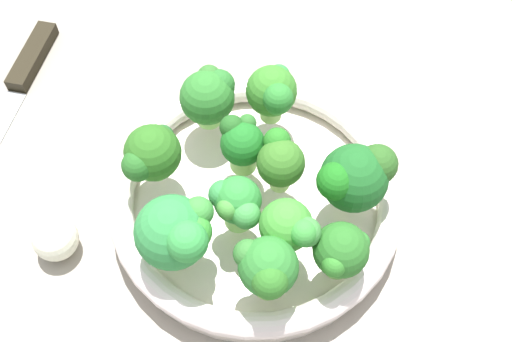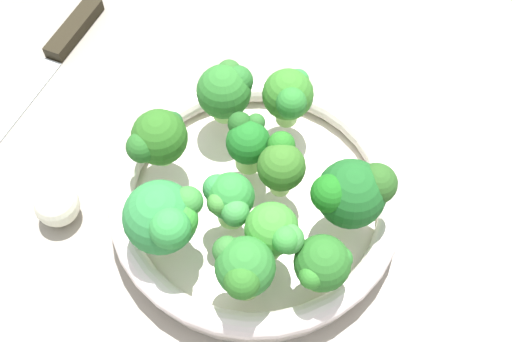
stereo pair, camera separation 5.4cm
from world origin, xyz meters
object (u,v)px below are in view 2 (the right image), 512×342
(bowl, at_px, (256,199))
(broccoli_floret_6, at_px, (243,269))
(broccoli_floret_0, at_px, (158,138))
(garlic_bulb, at_px, (57,205))
(broccoli_floret_8, at_px, (229,199))
(broccoli_floret_7, at_px, (289,97))
(broccoli_floret_3, at_px, (354,192))
(broccoli_floret_4, at_px, (281,163))
(knife, at_px, (51,58))
(broccoli_floret_5, at_px, (227,89))
(broccoli_floret_10, at_px, (248,141))
(broccoli_floret_2, at_px, (165,218))
(broccoli_floret_9, at_px, (322,265))
(broccoli_floret_1, at_px, (276,233))

(bowl, bearing_deg, broccoli_floret_6, 42.53)
(broccoli_floret_0, distance_m, garlic_bulb, 0.12)
(bowl, xyz_separation_m, broccoli_floret_8, (0.04, 0.01, 0.06))
(broccoli_floret_7, bearing_deg, broccoli_floret_3, 74.45)
(broccoli_floret_4, distance_m, knife, 0.33)
(broccoli_floret_5, distance_m, broccoli_floret_10, 0.06)
(broccoli_floret_2, relative_size, broccoli_floret_3, 1.02)
(broccoli_floret_0, xyz_separation_m, broccoli_floret_10, (-0.06, 0.06, -0.00))
(broccoli_floret_6, xyz_separation_m, garlic_bulb, (0.07, -0.19, -0.06))
(bowl, bearing_deg, broccoli_floret_10, -117.37)
(broccoli_floret_3, distance_m, knife, 0.40)
(knife, bearing_deg, broccoli_floret_4, 101.73)
(knife, bearing_deg, garlic_bulb, 61.22)
(bowl, xyz_separation_m, broccoli_floret_2, (0.09, -0.01, 0.06))
(bowl, height_order, broccoli_floret_6, broccoli_floret_6)
(broccoli_floret_0, relative_size, knife, 0.24)
(broccoli_floret_10, height_order, knife, broccoli_floret_10)
(broccoli_floret_6, bearing_deg, broccoli_floret_8, -120.40)
(broccoli_floret_8, bearing_deg, bowl, -167.70)
(broccoli_floret_6, xyz_separation_m, broccoli_floret_7, (-0.15, -0.10, -0.00))
(bowl, relative_size, broccoli_floret_0, 4.51)
(broccoli_floret_8, bearing_deg, broccoli_floret_3, 140.11)
(broccoli_floret_2, distance_m, knife, 0.30)
(broccoli_floret_9, bearing_deg, broccoli_floret_1, -73.56)
(broccoli_floret_3, relative_size, broccoli_floret_6, 1.07)
(broccoli_floret_3, height_order, broccoli_floret_6, broccoli_floret_3)
(broccoli_floret_10, bearing_deg, broccoli_floret_7, -170.74)
(broccoli_floret_6, distance_m, broccoli_floret_10, 0.13)
(broccoli_floret_8, relative_size, broccoli_floret_10, 1.02)
(broccoli_floret_2, distance_m, broccoli_floret_3, 0.16)
(broccoli_floret_1, bearing_deg, broccoli_floret_7, -137.65)
(broccoli_floret_3, height_order, knife, broccoli_floret_3)
(bowl, bearing_deg, broccoli_floret_4, 148.09)
(broccoli_floret_2, xyz_separation_m, broccoli_floret_7, (-0.17, -0.03, -0.00))
(bowl, height_order, broccoli_floret_0, broccoli_floret_0)
(broccoli_floret_9, distance_m, knife, 0.41)
(broccoli_floret_6, relative_size, broccoli_floret_10, 1.18)
(broccoli_floret_3, xyz_separation_m, broccoli_floret_5, (0.00, -0.16, -0.01))
(broccoli_floret_2, distance_m, broccoli_floret_4, 0.11)
(broccoli_floret_8, bearing_deg, broccoli_floret_5, -129.27)
(bowl, height_order, broccoli_floret_2, broccoli_floret_2)
(broccoli_floret_5, xyz_separation_m, knife, (0.08, -0.22, -0.07))
(broccoli_floret_1, distance_m, broccoli_floret_3, 0.08)
(broccoli_floret_0, height_order, garlic_bulb, broccoli_floret_0)
(broccoli_floret_7, distance_m, garlic_bulb, 0.24)
(broccoli_floret_3, relative_size, broccoli_floret_10, 1.26)
(broccoli_floret_0, bearing_deg, bowl, 118.40)
(broccoli_floret_8, bearing_deg, broccoli_floret_10, -145.92)
(broccoli_floret_6, bearing_deg, garlic_bulb, -68.73)
(broccoli_floret_3, bearing_deg, broccoli_floret_4, -69.79)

